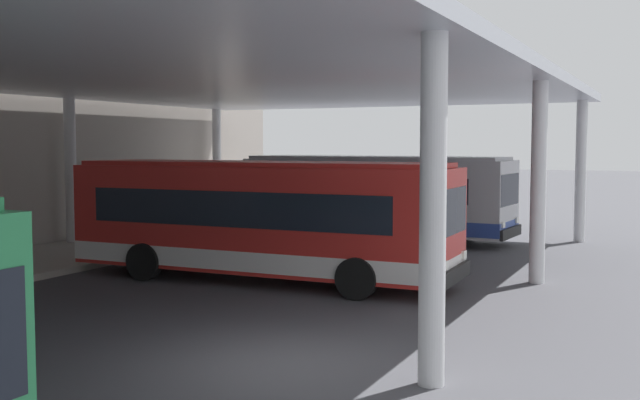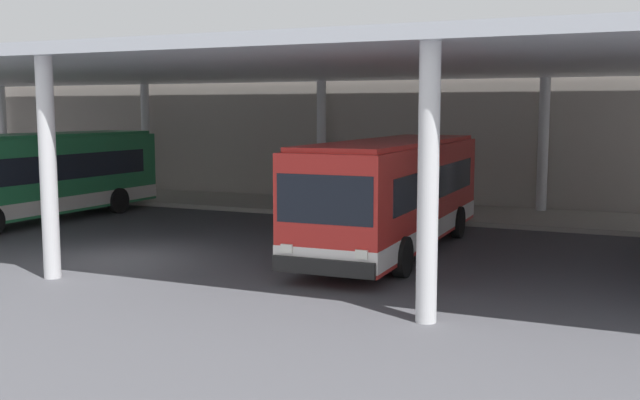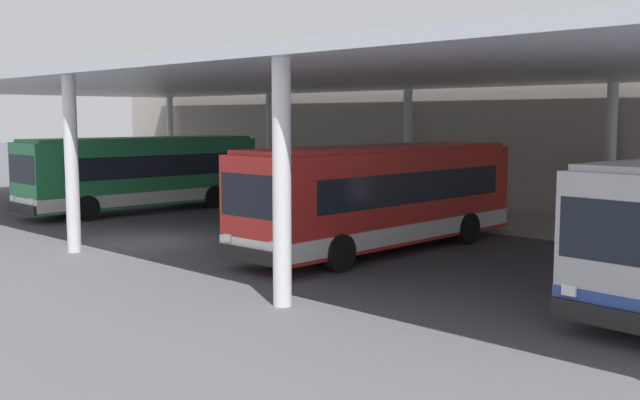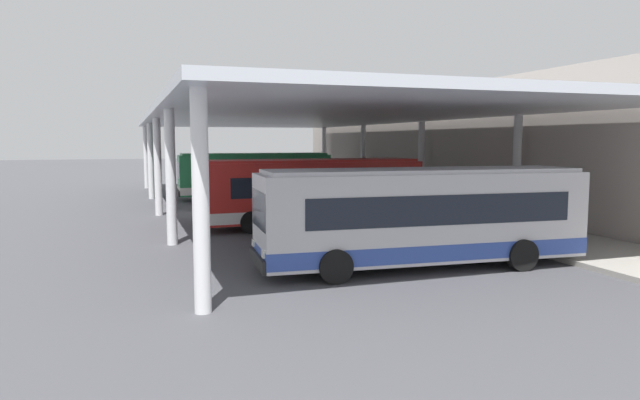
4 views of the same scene
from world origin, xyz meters
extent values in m
plane|color=#47474C|center=(0.00, 0.00, 0.00)|extent=(200.00, 200.00, 0.00)
cube|color=#A39E93|center=(0.00, 11.75, 0.09)|extent=(42.00, 4.50, 0.18)
cube|color=#ADA399|center=(0.00, 15.00, 3.65)|extent=(48.00, 1.60, 7.31)
cube|color=silver|center=(0.00, 5.50, 5.40)|extent=(40.00, 17.00, 0.30)
cylinder|color=silver|center=(-18.50, 13.50, 2.62)|extent=(0.40, 0.40, 5.25)
cylinder|color=silver|center=(-9.25, 13.50, 2.62)|extent=(0.40, 0.40, 5.25)
cylinder|color=silver|center=(0.00, -2.50, 2.62)|extent=(0.40, 0.40, 5.25)
cylinder|color=silver|center=(0.00, 13.50, 2.62)|extent=(0.40, 0.40, 5.25)
cylinder|color=silver|center=(9.25, -2.50, 2.62)|extent=(0.40, 0.40, 5.25)
cylinder|color=silver|center=(9.25, 13.50, 2.62)|extent=(0.40, 0.40, 5.25)
cube|color=#28844C|center=(-7.19, 4.39, 1.70)|extent=(2.73, 10.45, 2.70)
cube|color=white|center=(-7.19, 4.39, 0.70)|extent=(2.75, 10.47, 0.50)
cube|color=black|center=(-7.19, 4.54, 2.00)|extent=(2.72, 8.58, 0.90)
cube|color=black|center=(-7.31, -0.76, 2.05)|extent=(2.30, 0.17, 1.10)
cube|color=black|center=(-7.31, -0.85, 0.55)|extent=(2.45, 0.21, 0.36)
cube|color=#2A8B50|center=(-7.19, 4.39, 3.11)|extent=(2.52, 10.03, 0.12)
cube|color=yellow|center=(-7.31, -0.73, 2.87)|extent=(1.75, 0.16, 0.28)
cube|color=white|center=(-8.21, -0.82, 0.90)|extent=(0.28, 0.09, 0.20)
cube|color=white|center=(-6.41, -0.86, 0.90)|extent=(0.28, 0.09, 0.20)
cylinder|color=black|center=(-8.49, 1.19, 0.50)|extent=(0.30, 1.01, 1.00)
cylinder|color=black|center=(-6.04, 1.14, 0.50)|extent=(0.30, 1.01, 1.00)
cylinder|color=black|center=(-8.36, 7.28, 0.50)|extent=(0.30, 1.01, 1.00)
cylinder|color=black|center=(-5.91, 7.22, 0.50)|extent=(0.30, 1.01, 1.00)
cube|color=red|center=(6.39, 4.16, 1.70)|extent=(2.70, 10.45, 2.70)
cube|color=white|center=(6.39, 4.16, 0.70)|extent=(2.72, 10.47, 0.50)
cube|color=black|center=(6.39, 4.31, 2.00)|extent=(2.70, 8.57, 0.90)
cube|color=black|center=(6.49, -0.99, 2.05)|extent=(2.30, 0.16, 1.10)
cube|color=black|center=(6.49, -1.08, 0.55)|extent=(2.45, 0.21, 0.36)
cube|color=red|center=(6.39, 4.16, 3.11)|extent=(2.49, 10.03, 0.12)
cube|color=yellow|center=(6.49, -0.96, 2.87)|extent=(1.75, 0.15, 0.28)
cube|color=white|center=(5.59, -1.08, 0.90)|extent=(0.28, 0.09, 0.20)
cube|color=white|center=(7.39, -1.05, 0.90)|extent=(0.28, 0.09, 0.20)
cylinder|color=black|center=(5.23, 0.92, 0.50)|extent=(0.30, 1.01, 1.00)
cylinder|color=black|center=(7.68, 0.96, 0.50)|extent=(0.30, 1.01, 1.00)
cylinder|color=black|center=(5.11, 7.00, 0.50)|extent=(0.30, 1.01, 1.00)
cylinder|color=black|center=(7.56, 7.05, 0.50)|extent=(0.30, 1.01, 1.00)
cube|color=black|center=(15.65, -0.44, 2.05)|extent=(2.30, 0.26, 1.10)
cube|color=black|center=(15.64, -0.53, 0.55)|extent=(2.46, 0.31, 0.36)
cube|color=yellow|center=(15.65, -0.41, 2.87)|extent=(1.75, 0.23, 0.28)
cube|color=white|center=(14.74, -0.47, 0.90)|extent=(0.28, 0.10, 0.20)
cylinder|color=black|center=(14.54, 1.56, 0.50)|extent=(0.34, 1.02, 1.00)
cube|color=#4C515B|center=(0.48, 11.75, 0.63)|extent=(1.80, 0.44, 0.08)
cube|color=#4C515B|center=(0.48, 11.95, 0.88)|extent=(1.80, 0.06, 0.44)
cube|color=#2D2D33|center=(-0.22, 11.75, 0.41)|extent=(0.10, 0.36, 0.45)
cube|color=#2D2D33|center=(1.18, 11.75, 0.41)|extent=(0.10, 0.36, 0.45)
cylinder|color=maroon|center=(2.92, 11.80, 0.63)|extent=(0.48, 0.48, 0.90)
cylinder|color=black|center=(2.92, 11.80, 1.12)|extent=(0.52, 0.52, 0.08)
camera|label=1|loc=(-10.70, -5.77, 3.61)|focal=42.12mm
camera|label=2|loc=(13.02, -15.94, 4.01)|focal=41.85mm
camera|label=3|loc=(21.00, -13.20, 4.02)|focal=42.49mm
camera|label=4|loc=(31.71, -4.10, 4.05)|focal=31.78mm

